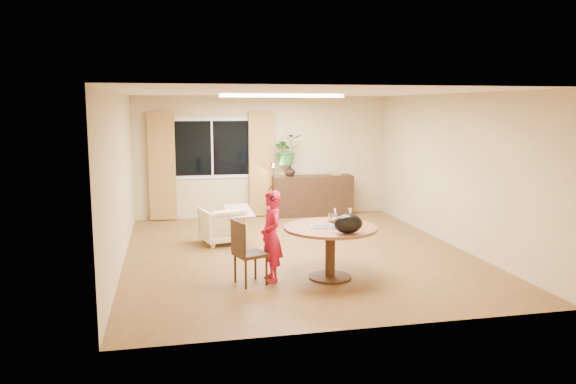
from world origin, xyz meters
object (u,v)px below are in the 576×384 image
at_px(dining_chair, 251,252).
at_px(child, 271,236).
at_px(armchair, 222,225).
at_px(dining_table, 330,238).
at_px(sideboard, 312,196).

bearing_deg(dining_chair, child, -3.38).
relative_size(dining_chair, armchair, 1.26).
height_order(dining_table, child, child).
bearing_deg(dining_table, armchair, 118.61).
bearing_deg(child, armchair, -176.14).
distance_m(child, armchair, 2.35).
relative_size(dining_table, sideboard, 0.74).
height_order(dining_table, armchair, dining_table).
bearing_deg(dining_table, sideboard, 78.51).
distance_m(dining_chair, child, 0.36).
relative_size(child, armchair, 1.79).
relative_size(armchair, sideboard, 0.40).
xyz_separation_m(dining_table, child, (-0.82, 0.06, 0.05)).
bearing_deg(sideboard, dining_table, -101.49).
distance_m(dining_table, dining_chair, 1.13).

